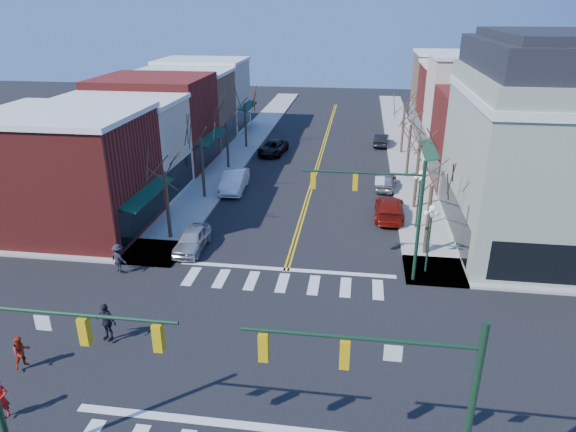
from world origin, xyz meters
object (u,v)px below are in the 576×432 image
at_px(pedestrian_red_b, 21,352).
at_px(car_left_mid, 234,181).
at_px(victorian_corner, 561,143).
at_px(car_right_far, 381,140).
at_px(car_right_mid, 386,181).
at_px(pedestrian_red_a, 0,398).
at_px(pedestrian_dark_b, 119,258).
at_px(car_left_far, 273,148).
at_px(pedestrian_dark_a, 106,322).
at_px(car_right_near, 389,208).
at_px(car_left_near, 192,240).
at_px(lamppost_corner, 430,228).
at_px(lamppost_midblock, 419,190).

bearing_deg(pedestrian_red_b, car_left_mid, 26.04).
bearing_deg(car_left_mid, victorian_corner, -18.86).
distance_m(victorian_corner, car_right_far, 26.21).
relative_size(car_left_mid, car_right_mid, 1.29).
height_order(pedestrian_red_a, pedestrian_dark_b, pedestrian_dark_b).
relative_size(car_left_far, pedestrian_dark_a, 2.64).
xyz_separation_m(victorian_corner, car_right_mid, (-10.10, 8.84, -5.97)).
bearing_deg(car_right_near, pedestrian_red_a, 57.07).
bearing_deg(car_right_far, car_left_mid, 59.02).
bearing_deg(car_left_near, car_left_mid, 90.01).
xyz_separation_m(victorian_corner, pedestrian_dark_b, (-26.15, -8.53, -5.63)).
xyz_separation_m(victorian_corner, pedestrian_red_b, (-26.50, -17.28, -5.74)).
distance_m(car_right_near, car_right_far, 21.01).
xyz_separation_m(car_left_near, car_right_mid, (12.80, 13.71, -0.03)).
xyz_separation_m(car_right_near, car_right_mid, (0.00, 6.43, -0.07)).
height_order(car_right_far, pedestrian_red_a, pedestrian_red_a).
distance_m(lamppost_corner, car_right_near, 8.88).
bearing_deg(car_left_far, car_left_mid, -90.12).
xyz_separation_m(car_right_near, pedestrian_red_b, (-16.40, -19.70, 0.16)).
relative_size(lamppost_midblock, car_left_near, 1.03).
distance_m(victorian_corner, car_right_mid, 14.69).
height_order(car_left_near, pedestrian_dark_b, pedestrian_dark_b).
bearing_deg(car_right_near, car_right_mid, -88.48).
height_order(car_left_far, pedestrian_red_a, pedestrian_red_a).
bearing_deg(car_right_mid, pedestrian_dark_b, 54.53).
distance_m(victorian_corner, car_left_mid, 24.54).
distance_m(car_left_mid, car_left_far, 11.82).
bearing_deg(lamppost_midblock, car_left_near, -159.82).
bearing_deg(pedestrian_dark_a, lamppost_corner, 47.11).
bearing_deg(car_right_near, victorian_corner, 168.07).
distance_m(car_left_far, car_right_mid, 14.88).
bearing_deg(pedestrian_dark_a, car_right_near, 68.94).
height_order(victorian_corner, pedestrian_dark_a, victorian_corner).
bearing_deg(car_left_mid, pedestrian_dark_a, -95.11).
height_order(car_right_near, car_right_mid, car_right_near).
xyz_separation_m(victorian_corner, lamppost_corner, (-8.30, -6.00, -3.70)).
relative_size(car_left_near, pedestrian_dark_b, 2.41).
bearing_deg(pedestrian_red_b, car_right_near, -5.17).
distance_m(lamppost_midblock, car_right_mid, 8.83).
relative_size(car_left_near, car_right_near, 0.81).
height_order(pedestrian_red_a, pedestrian_dark_a, pedestrian_dark_a).
relative_size(lamppost_corner, car_left_far, 0.86).
bearing_deg(car_left_far, lamppost_corner, -54.96).
relative_size(car_right_mid, pedestrian_dark_b, 2.31).
distance_m(lamppost_corner, pedestrian_dark_b, 18.13).
relative_size(car_right_far, pedestrian_red_a, 2.43).
height_order(lamppost_corner, car_right_far, lamppost_corner).
bearing_deg(car_right_near, car_left_near, 31.16).
xyz_separation_m(car_right_mid, pedestrian_dark_a, (-13.70, -23.71, 0.41)).
distance_m(lamppost_midblock, pedestrian_red_b, 25.53).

